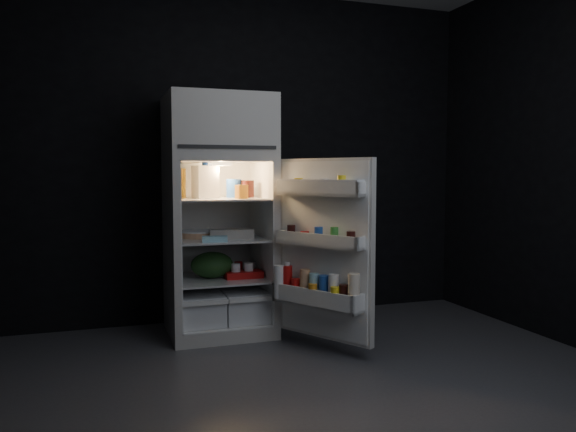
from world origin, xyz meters
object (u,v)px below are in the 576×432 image
object	(u,v)px
refrigerator	(218,207)
yogurt_tray	(243,274)
milk_jug	(205,182)
egg_carton	(232,234)
fridge_door	(322,253)

from	to	relation	value
refrigerator	yogurt_tray	xyz separation A→B (m)	(0.17, -0.11, -0.50)
milk_jug	egg_carton	xyz separation A→B (m)	(0.18, -0.08, -0.38)
refrigerator	egg_carton	distance (m)	0.24
refrigerator	fridge_door	xyz separation A→B (m)	(0.56, -0.70, -0.28)
milk_jug	egg_carton	bearing A→B (deg)	-36.01
refrigerator	yogurt_tray	world-z (taller)	refrigerator
milk_jug	yogurt_tray	distance (m)	0.75
fridge_door	milk_jug	xyz separation A→B (m)	(-0.66, 0.67, 0.47)
yogurt_tray	milk_jug	bearing A→B (deg)	164.80
refrigerator	egg_carton	bearing A→B (deg)	-56.54
egg_carton	yogurt_tray	bearing A→B (deg)	14.00
egg_carton	yogurt_tray	distance (m)	0.32
refrigerator	egg_carton	world-z (taller)	refrigerator
refrigerator	milk_jug	bearing A→B (deg)	-160.83
fridge_door	yogurt_tray	world-z (taller)	fridge_door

